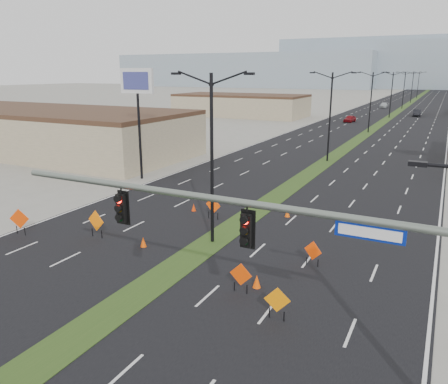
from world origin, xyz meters
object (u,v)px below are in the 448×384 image
at_px(streetlight_3, 391,93).
at_px(cone_2, 287,213).
at_px(streetlight_2, 371,100).
at_px(streetlight_6, 418,84).
at_px(construction_sign_0, 19,220).
at_px(cone_3, 194,208).
at_px(streetlight_4, 404,89).
at_px(cone_0, 143,242).
at_px(pole_sign_west, 137,89).
at_px(car_mid, 417,113).
at_px(construction_sign_5, 277,301).
at_px(construction_sign_2, 213,206).
at_px(cone_1, 257,281).
at_px(car_far, 384,105).
at_px(streetlight_5, 412,86).
at_px(streetlight_0, 212,155).
at_px(construction_sign_4, 313,252).
at_px(signal_mast, 303,253).
at_px(construction_sign_1, 96,222).
at_px(car_left, 350,119).
at_px(construction_sign_3, 241,276).
at_px(streetlight_1, 330,114).

xyz_separation_m(streetlight_3, cone_2, (2.51, -77.36, -5.11)).
relative_size(streetlight_2, streetlight_3, 1.00).
distance_m(streetlight_6, construction_sign_0, 172.89).
bearing_deg(cone_3, streetlight_6, 88.54).
xyz_separation_m(streetlight_4, streetlight_6, (0.00, 56.00, 0.00)).
distance_m(cone_0, pole_sign_west, 19.39).
xyz_separation_m(car_mid, construction_sign_5, (1.25, -97.10, 0.07)).
bearing_deg(construction_sign_2, cone_0, -91.42).
bearing_deg(cone_1, streetlight_6, 91.56).
bearing_deg(streetlight_6, streetlight_4, -90.00).
relative_size(construction_sign_0, construction_sign_2, 1.03).
bearing_deg(car_far, streetlight_5, 77.74).
relative_size(construction_sign_5, cone_2, 2.40).
bearing_deg(construction_sign_2, streetlight_0, -52.40).
bearing_deg(cone_1, car_mid, 89.65).
bearing_deg(construction_sign_4, streetlight_6, 110.48).
bearing_deg(cone_1, streetlight_2, 94.46).
height_order(signal_mast, car_mid, signal_mast).
relative_size(streetlight_2, cone_1, 15.14).
height_order(construction_sign_2, cone_1, construction_sign_2).
distance_m(signal_mast, streetlight_4, 122.30).
distance_m(car_mid, construction_sign_0, 96.62).
bearing_deg(cone_2, cone_1, -78.57).
relative_size(construction_sign_0, construction_sign_1, 0.96).
xyz_separation_m(car_left, construction_sign_2, (4.14, -67.13, 0.29)).
bearing_deg(streetlight_5, construction_sign_3, -88.34).
relative_size(streetlight_2, construction_sign_5, 6.77).
height_order(car_left, construction_sign_0, construction_sign_0).
distance_m(streetlight_0, streetlight_6, 168.00).
xyz_separation_m(signal_mast, pole_sign_west, (-22.56, 21.34, 3.74)).
relative_size(streetlight_1, pole_sign_west, 0.97).
relative_size(construction_sign_3, construction_sign_4, 1.05).
bearing_deg(streetlight_4, streetlight_5, 90.00).
height_order(streetlight_6, construction_sign_4, streetlight_6).
bearing_deg(cone_3, cone_2, 15.84).
xyz_separation_m(cone_0, cone_1, (7.97, -1.63, 0.02)).
distance_m(streetlight_2, cone_1, 60.59).
distance_m(streetlight_0, cone_3, 8.14).
bearing_deg(construction_sign_1, streetlight_4, 92.68).
relative_size(car_mid, car_far, 1.00).
distance_m(streetlight_5, construction_sign_3, 145.09).
height_order(streetlight_2, construction_sign_0, streetlight_2).
relative_size(streetlight_2, car_mid, 2.08).
xyz_separation_m(construction_sign_2, cone_0, (-1.27, -6.37, -0.67)).
distance_m(construction_sign_5, cone_1, 2.92).
bearing_deg(construction_sign_0, car_left, 63.92).
height_order(streetlight_0, streetlight_1, same).
distance_m(construction_sign_2, construction_sign_3, 10.74).
bearing_deg(streetlight_6, construction_sign_5, -87.85).
height_order(streetlight_0, pole_sign_west, pole_sign_west).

